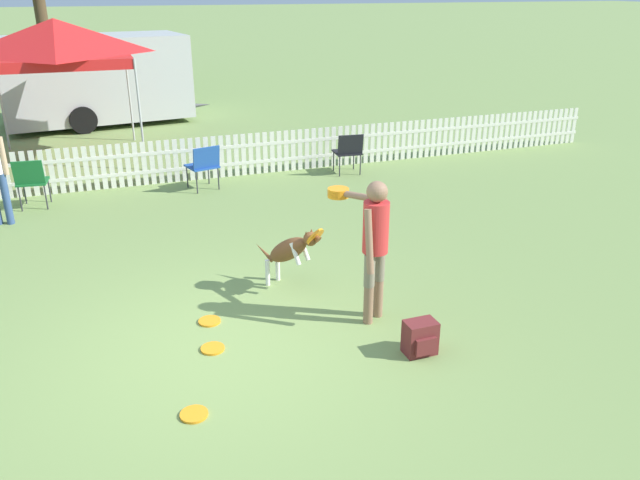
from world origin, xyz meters
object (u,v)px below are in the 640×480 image
Objects in this scene: leaping_dog at (290,249)px; folding_chair_green_right at (204,164)px; frisbee_near_dog at (210,321)px; folding_chair_blue_left at (31,179)px; frisbee_midfield at (194,414)px; handler_person at (372,234)px; folding_chair_center at (348,150)px; equipment_trailer at (95,78)px; frisbee_near_handler at (213,349)px; backpack_on_grass at (420,338)px; canopy_tent_secondary at (56,42)px.

folding_chair_green_right is (-0.25, 4.42, -0.04)m from leaping_dog.
frisbee_near_dog is 5.28m from folding_chair_blue_left.
folding_chair_green_right reaches higher than frisbee_midfield.
handler_person is 5.82m from folding_chair_center.
equipment_trailer reaches higher than folding_chair_blue_left.
handler_person reaches higher than frisbee_near_handler.
frisbee_midfield is at bearing 110.01° from folding_chair_blue_left.
frisbee_near_dog is 4.98m from folding_chair_green_right.
frisbee_midfield is at bearing 21.12° from leaping_dog.
backpack_on_grass is 0.43× the size of folding_chair_green_right.
equipment_trailer is at bearing 101.21° from backpack_on_grass.
frisbee_near_dog is (-1.11, -0.47, -0.52)m from leaping_dog.
frisbee_near_dog is 8.54m from canopy_tent_secondary.
frisbee_near_dog is (0.08, 0.58, 0.00)m from frisbee_near_handler.
folding_chair_center is 0.15× the size of equipment_trailer.
handler_person is 0.56× the size of canopy_tent_secondary.
backpack_on_grass is at bearing 81.59° from leaping_dog.
canopy_tent_secondary is (0.61, 3.21, 1.93)m from folding_chair_blue_left.
backpack_on_grass is 0.12× the size of canopy_tent_secondary.
frisbee_midfield is at bearing 62.51° from folding_chair_center.
handler_person is 9.24m from canopy_tent_secondary.
folding_chair_green_right is 4.37m from canopy_tent_secondary.
leaping_dog is 3.95× the size of frisbee_near_handler.
frisbee_near_dog and frisbee_midfield have the same top height.
handler_person is 6.56m from folding_chair_blue_left.
handler_person is 6.55× the size of frisbee_midfield.
equipment_trailer is (-0.72, 11.87, 1.20)m from frisbee_near_dog.
leaping_dog is 11.57m from equipment_trailer.
frisbee_near_handler is (-1.81, -0.07, -1.01)m from handler_person.
frisbee_near_dog is 11.96m from equipment_trailer.
folding_chair_blue_left reaches higher than folding_chair_green_right.
folding_chair_center is at bearing 55.34° from frisbee_near_handler.
folding_chair_center is (5.76, 0.08, -0.02)m from folding_chair_blue_left.
frisbee_near_handler is at bearing 158.10° from backpack_on_grass.
folding_chair_blue_left is at bearing 103.82° from frisbee_midfield.
folding_chair_green_right is at bearing 80.21° from frisbee_near_handler.
frisbee_near_handler is 1.00× the size of frisbee_near_dog.
folding_chair_green_right reaches higher than frisbee_near_dog.
backpack_on_grass is at bearing -70.62° from canopy_tent_secondary.
frisbee_near_handler is at bearing -94.68° from equipment_trailer.
leaping_dog is (-0.62, 0.98, -0.49)m from handler_person.
backpack_on_grass is at bearing -110.51° from handler_person.
backpack_on_grass is 0.42× the size of folding_chair_blue_left.
handler_person is 1.89× the size of folding_chair_blue_left.
handler_person is 1.95× the size of folding_chair_green_right.
leaping_dog is at bearing 41.30° from frisbee_near_handler.
frisbee_near_handler is at bearing 9.52° from leaping_dog.
folding_chair_green_right is 0.15× the size of equipment_trailer.
handler_person is 1.97× the size of folding_chair_center.
leaping_dog is at bearing 52.89° from frisbee_midfield.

